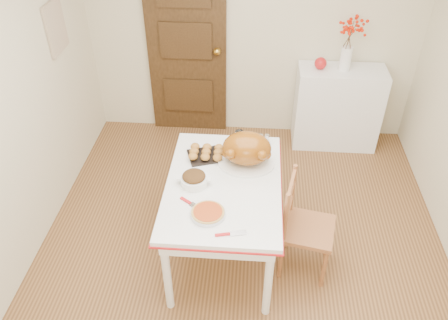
# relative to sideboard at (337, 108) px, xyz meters

# --- Properties ---
(floor) EXTENTS (3.50, 4.00, 0.00)m
(floor) POSITION_rel_sideboard_xyz_m (-0.95, -1.78, -0.45)
(floor) COLOR #57351C
(floor) RESTS_ON ground
(wall_back) EXTENTS (3.50, 0.00, 2.50)m
(wall_back) POSITION_rel_sideboard_xyz_m (-0.95, 0.22, 0.80)
(wall_back) COLOR beige
(wall_back) RESTS_ON ground
(door_back) EXTENTS (0.85, 0.06, 2.06)m
(door_back) POSITION_rel_sideboard_xyz_m (-1.65, 0.19, 0.58)
(door_back) COLOR black
(door_back) RESTS_ON ground
(photo_board) EXTENTS (0.03, 0.35, 0.45)m
(photo_board) POSITION_rel_sideboard_xyz_m (-2.68, -0.58, 1.05)
(photo_board) COLOR #CAB98E
(photo_board) RESTS_ON ground
(sideboard) EXTENTS (0.90, 0.40, 0.90)m
(sideboard) POSITION_rel_sideboard_xyz_m (0.00, 0.00, 0.00)
(sideboard) COLOR white
(sideboard) RESTS_ON floor
(kitchen_table) EXTENTS (0.89, 1.29, 0.77)m
(kitchen_table) POSITION_rel_sideboard_xyz_m (-1.10, -1.73, -0.07)
(kitchen_table) COLOR white
(kitchen_table) RESTS_ON floor
(chair_oak) EXTENTS (0.46, 0.46, 0.89)m
(chair_oak) POSITION_rel_sideboard_xyz_m (-0.43, -1.82, -0.01)
(chair_oak) COLOR #985A34
(chair_oak) RESTS_ON floor
(berry_vase) EXTENTS (0.26, 0.26, 0.51)m
(berry_vase) POSITION_rel_sideboard_xyz_m (-0.00, 0.00, 0.71)
(berry_vase) COLOR white
(berry_vase) RESTS_ON sideboard
(apple) EXTENTS (0.12, 0.12, 0.12)m
(apple) POSITION_rel_sideboard_xyz_m (-0.24, 0.00, 0.51)
(apple) COLOR red
(apple) RESTS_ON sideboard
(turkey_platter) EXTENTS (0.54, 0.48, 0.28)m
(turkey_platter) POSITION_rel_sideboard_xyz_m (-0.94, -1.49, 0.46)
(turkey_platter) COLOR #8C4706
(turkey_platter) RESTS_ON kitchen_table
(pumpkin_pie) EXTENTS (0.30, 0.30, 0.05)m
(pumpkin_pie) POSITION_rel_sideboard_xyz_m (-1.18, -2.08, 0.35)
(pumpkin_pie) COLOR #AC3C13
(pumpkin_pie) RESTS_ON kitchen_table
(stuffing_dish) EXTENTS (0.31, 0.27, 0.10)m
(stuffing_dish) POSITION_rel_sideboard_xyz_m (-1.32, -1.76, 0.37)
(stuffing_dish) COLOR #432B11
(stuffing_dish) RESTS_ON kitchen_table
(rolls_tray) EXTENTS (0.34, 0.30, 0.08)m
(rolls_tray) POSITION_rel_sideboard_xyz_m (-1.27, -1.41, 0.36)
(rolls_tray) COLOR #9A611B
(rolls_tray) RESTS_ON kitchen_table
(pie_server) EXTENTS (0.22, 0.11, 0.01)m
(pie_server) POSITION_rel_sideboard_xyz_m (-1.01, -2.25, 0.33)
(pie_server) COLOR silver
(pie_server) RESTS_ON kitchen_table
(carving_knife) EXTENTS (0.26, 0.21, 0.01)m
(carving_knife) POSITION_rel_sideboard_xyz_m (-1.29, -2.00, 0.33)
(carving_knife) COLOR silver
(carving_knife) RESTS_ON kitchen_table
(drinking_glass) EXTENTS (0.08, 0.08, 0.12)m
(drinking_glass) POSITION_rel_sideboard_xyz_m (-1.01, -1.20, 0.38)
(drinking_glass) COLOR white
(drinking_glass) RESTS_ON kitchen_table
(shaker_pair) EXTENTS (0.09, 0.05, 0.09)m
(shaker_pair) POSITION_rel_sideboard_xyz_m (-0.81, -1.19, 0.37)
(shaker_pair) COLOR white
(shaker_pair) RESTS_ON kitchen_table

